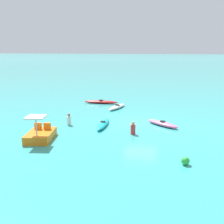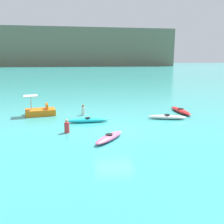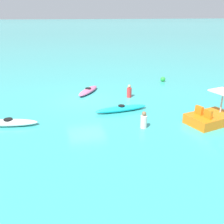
{
  "view_description": "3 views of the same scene",
  "coord_description": "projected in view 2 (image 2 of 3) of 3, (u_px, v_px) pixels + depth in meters",
  "views": [
    {
      "loc": [
        -20.03,
        -3.11,
        5.55
      ],
      "look_at": [
        2.04,
        2.92,
        0.21
      ],
      "focal_mm": 43.2,
      "sensor_mm": 36.0,
      "label": 1
    },
    {
      "loc": [
        -1.64,
        -15.29,
        4.58
      ],
      "look_at": [
        0.18,
        3.43,
        0.57
      ],
      "focal_mm": 39.8,
      "sensor_mm": 36.0,
      "label": 2
    },
    {
      "loc": [
        2.5,
        16.09,
        5.34
      ],
      "look_at": [
        -0.68,
        4.27,
        0.67
      ],
      "focal_mm": 41.2,
      "sensor_mm": 36.0,
      "label": 3
    }
  ],
  "objects": [
    {
      "name": "pedal_boat_orange",
      "position": [
        40.0,
        111.0,
        20.72
      ],
      "size": [
        2.68,
        2.01,
        1.68
      ],
      "color": "orange",
      "rests_on": "ground_plane"
    },
    {
      "name": "person_by_kayaks",
      "position": [
        83.0,
        110.0,
        20.72
      ],
      "size": [
        0.45,
        0.45,
        0.88
      ],
      "color": "silver",
      "rests_on": "ground_plane"
    },
    {
      "name": "headland_cliff",
      "position": [
        67.0,
        49.0,
        181.42
      ],
      "size": [
        146.43,
        63.48,
        24.5
      ],
      "primitive_type": "cube",
      "rotation": [
        0.0,
        0.0,
        0.07
      ],
      "color": "#6B6651",
      "rests_on": "ground_plane"
    },
    {
      "name": "kayak_cyan",
      "position": [
        88.0,
        120.0,
        18.32
      ],
      "size": [
        3.2,
        0.87,
        0.37
      ],
      "color": "#19B7C6",
      "rests_on": "ground_plane"
    },
    {
      "name": "person_near_shore",
      "position": [
        67.0,
        127.0,
        15.71
      ],
      "size": [
        0.37,
        0.37,
        0.88
      ],
      "color": "red",
      "rests_on": "ground_plane"
    },
    {
      "name": "ground_plane",
      "position": [
        114.0,
        132.0,
        15.99
      ],
      "size": [
        600.0,
        600.0,
        0.0
      ],
      "primitive_type": "plane",
      "color": "#38ADA8"
    },
    {
      "name": "kayak_pink",
      "position": [
        109.0,
        137.0,
        14.3
      ],
      "size": [
        2.11,
        2.61,
        0.37
      ],
      "color": "pink",
      "rests_on": "ground_plane"
    },
    {
      "name": "kayak_white",
      "position": [
        167.0,
        117.0,
        19.38
      ],
      "size": [
        3.03,
        1.33,
        0.37
      ],
      "color": "white",
      "rests_on": "ground_plane"
    },
    {
      "name": "kayak_red",
      "position": [
        181.0,
        111.0,
        21.74
      ],
      "size": [
        0.99,
        3.6,
        0.37
      ],
      "color": "red",
      "rests_on": "ground_plane"
    }
  ]
}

